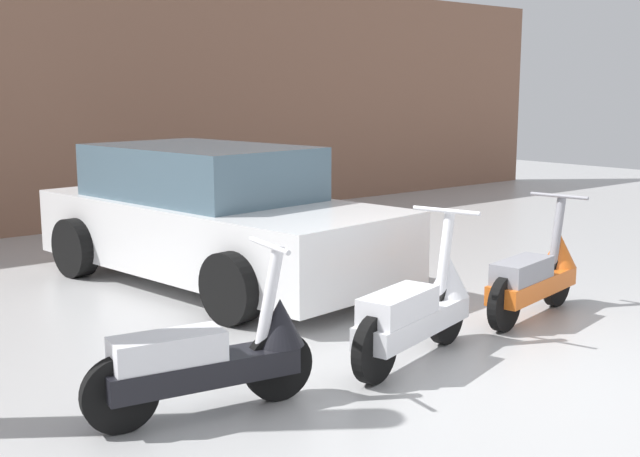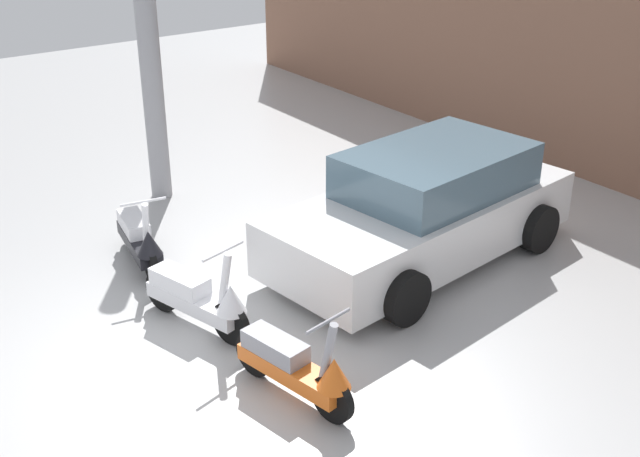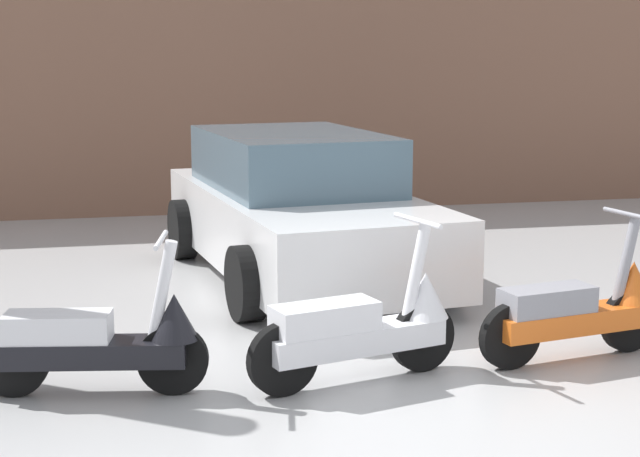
{
  "view_description": "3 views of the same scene",
  "coord_description": "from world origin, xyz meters",
  "px_view_note": "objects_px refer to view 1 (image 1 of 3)",
  "views": [
    {
      "loc": [
        -4.46,
        -3.12,
        1.94
      ],
      "look_at": [
        -0.38,
        1.86,
        0.82
      ],
      "focal_mm": 45.0,
      "sensor_mm": 36.0,
      "label": 1
    },
    {
      "loc": [
        6.26,
        -2.47,
        4.62
      ],
      "look_at": [
        -0.44,
        2.37,
        0.7
      ],
      "focal_mm": 45.0,
      "sensor_mm": 36.0,
      "label": 2
    },
    {
      "loc": [
        -1.96,
        -5.23,
        2.18
      ],
      "look_at": [
        -0.28,
        2.54,
        0.7
      ],
      "focal_mm": 55.0,
      "sensor_mm": 36.0,
      "label": 3
    }
  ],
  "objects_px": {
    "scooter_front_right": "(418,309)",
    "car_rear_left": "(213,217)",
    "scooter_front_left": "(213,356)",
    "scooter_front_center": "(536,275)"
  },
  "relations": [
    {
      "from": "scooter_front_left",
      "to": "scooter_front_right",
      "type": "relative_size",
      "value": 0.97
    },
    {
      "from": "scooter_front_left",
      "to": "car_rear_left",
      "type": "distance_m",
      "value": 3.47
    },
    {
      "from": "scooter_front_left",
      "to": "car_rear_left",
      "type": "xyz_separation_m",
      "value": [
        1.83,
        2.93,
        0.3
      ]
    },
    {
      "from": "scooter_front_right",
      "to": "scooter_front_center",
      "type": "bearing_deg",
      "value": -10.19
    },
    {
      "from": "scooter_front_right",
      "to": "scooter_front_center",
      "type": "relative_size",
      "value": 1.02
    },
    {
      "from": "scooter_front_right",
      "to": "car_rear_left",
      "type": "height_order",
      "value": "car_rear_left"
    },
    {
      "from": "scooter_front_left",
      "to": "scooter_front_center",
      "type": "bearing_deg",
      "value": 10.78
    },
    {
      "from": "car_rear_left",
      "to": "scooter_front_left",
      "type": "bearing_deg",
      "value": -39.05
    },
    {
      "from": "scooter_front_center",
      "to": "scooter_front_right",
      "type": "bearing_deg",
      "value": 174.22
    },
    {
      "from": "scooter_front_right",
      "to": "car_rear_left",
      "type": "xyz_separation_m",
      "value": [
        0.15,
        3.03,
        0.28
      ]
    }
  ]
}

